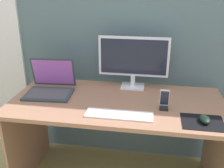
# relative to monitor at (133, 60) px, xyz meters

# --- Properties ---
(wall_back) EXTENTS (6.00, 0.04, 2.50)m
(wall_back) POSITION_rel_monitor_xyz_m (-0.09, 0.16, 0.31)
(wall_back) COLOR slate
(wall_back) RESTS_ON ground_plane
(desk) EXTENTS (1.50, 0.71, 0.72)m
(desk) POSITION_rel_monitor_xyz_m (-0.09, -0.27, -0.37)
(desk) COLOR #9D6D53
(desk) RESTS_ON ground_plane
(monitor) EXTENTS (0.54, 0.14, 0.40)m
(monitor) POSITION_rel_monitor_xyz_m (0.00, 0.00, 0.00)
(monitor) COLOR white
(monitor) RESTS_ON desk
(laptop) EXTENTS (0.35, 0.31, 0.24)m
(laptop) POSITION_rel_monitor_xyz_m (-0.60, -0.21, -0.18)
(laptop) COLOR #2F3B42
(laptop) RESTS_ON desk
(keyboard_external) EXTENTS (0.42, 0.12, 0.01)m
(keyboard_external) POSITION_rel_monitor_xyz_m (-0.04, -0.48, -0.22)
(keyboard_external) COLOR white
(keyboard_external) RESTS_ON desk
(mousepad) EXTENTS (0.25, 0.20, 0.00)m
(mousepad) POSITION_rel_monitor_xyz_m (0.46, -0.48, -0.22)
(mousepad) COLOR black
(mousepad) RESTS_ON desk
(mouse) EXTENTS (0.07, 0.11, 0.04)m
(mouse) POSITION_rel_monitor_xyz_m (0.47, -0.48, -0.20)
(mouse) COLOR black
(mouse) RESTS_ON mousepad
(phone_in_dock) EXTENTS (0.06, 0.05, 0.14)m
(phone_in_dock) POSITION_rel_monitor_xyz_m (0.24, -0.34, -0.18)
(phone_in_dock) COLOR black
(phone_in_dock) RESTS_ON desk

